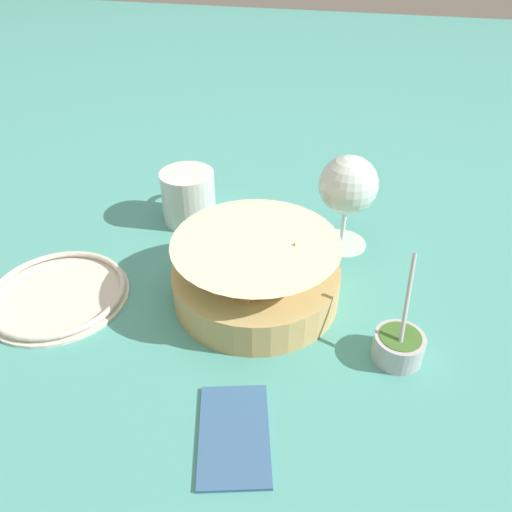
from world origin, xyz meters
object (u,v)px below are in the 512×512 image
at_px(sauce_cup, 398,345).
at_px(side_plate, 58,294).
at_px(food_basket, 256,273).
at_px(wine_glass, 348,188).
at_px(beer_mug, 189,198).

relative_size(sauce_cup, side_plate, 0.67).
xyz_separation_m(food_basket, wine_glass, (0.16, -0.10, 0.06)).
xyz_separation_m(food_basket, beer_mug, (0.17, 0.16, -0.00)).
bearing_deg(side_plate, beer_mug, -24.39).
bearing_deg(sauce_cup, food_basket, 70.43).
relative_size(sauce_cup, wine_glass, 0.86).
bearing_deg(food_basket, beer_mug, 42.56).
xyz_separation_m(wine_glass, beer_mug, (0.01, 0.26, -0.06)).
bearing_deg(sauce_cup, side_plate, 89.92).
xyz_separation_m(beer_mug, side_plate, (-0.24, 0.11, -0.03)).
distance_m(food_basket, side_plate, 0.27).
relative_size(food_basket, side_plate, 1.17).
relative_size(wine_glass, beer_mug, 1.20).
bearing_deg(food_basket, side_plate, 104.21).
distance_m(sauce_cup, beer_mug, 0.42).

